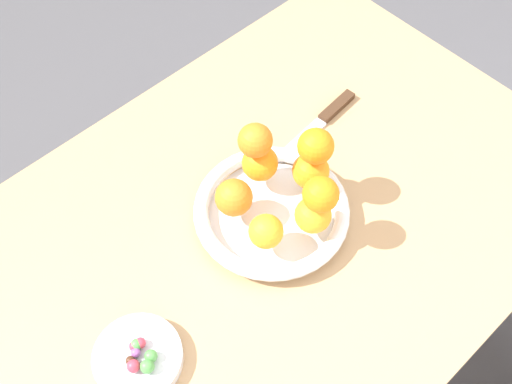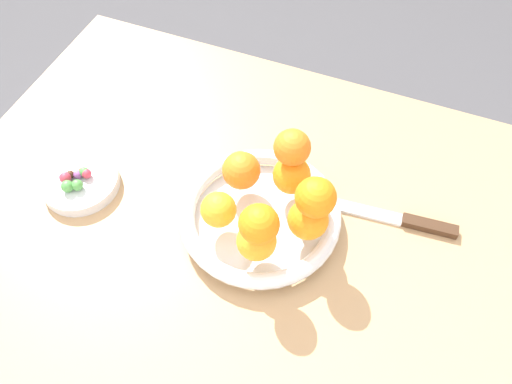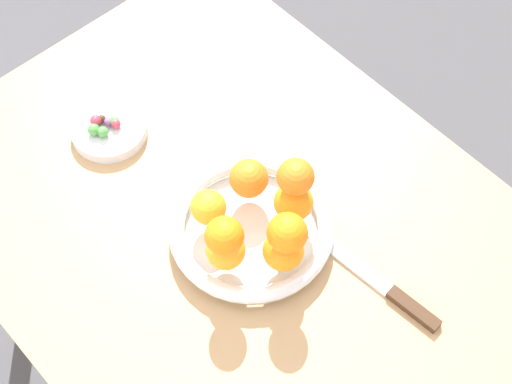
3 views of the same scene
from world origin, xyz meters
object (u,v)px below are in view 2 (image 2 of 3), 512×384
Objects in this scene: dining_table at (260,248)px; candy_dish at (80,182)px; orange_1 at (241,170)px; orange_5 at (316,197)px; orange_6 at (292,147)px; candy_ball_6 at (65,178)px; fruit_bowl at (262,218)px; orange_7 at (259,224)px; orange_0 at (292,175)px; orange_4 at (308,219)px; knife at (392,217)px; candy_ball_7 at (78,175)px; orange_2 at (218,210)px; candy_ball_0 at (70,174)px; candy_ball_1 at (84,172)px; candy_ball_5 at (83,171)px; orange_3 at (256,241)px; candy_ball_4 at (77,185)px; candy_ball_3 at (87,174)px; candy_ball_2 at (67,186)px.

dining_table is 8.26× the size of candy_dish.
orange_5 is (-0.13, 0.05, 0.06)m from orange_1.
orange_6 reaches higher than candy_ball_6.
candy_dish is (0.32, 0.04, -0.01)m from fruit_bowl.
orange_0 is at bearing -91.17° from orange_7.
orange_5 reaches higher than orange_6.
knife is at bearing -141.58° from orange_4.
knife is at bearing -165.87° from candy_ball_7.
candy_ball_6 is (0.28, 0.02, -0.04)m from orange_2.
orange_0 is 0.11m from orange_5.
candy_ball_0 is 0.72× the size of candy_ball_6.
knife is at bearing -155.12° from fruit_bowl.
candy_ball_7 is (0.40, 0.03, -0.04)m from orange_4.
orange_1 reaches higher than candy_ball_0.
orange_2 is 0.98× the size of orange_7.
candy_ball_1 is (-0.02, -0.01, 0.00)m from candy_ball_0.
candy_dish is 7.48× the size of candy_ball_1.
orange_2 is at bearing 178.51° from candy_ball_5.
dining_table is 0.17m from orange_1.
orange_6 is at bearing -53.72° from orange_4.
orange_5 reaches higher than candy_ball_0.
fruit_bowl is 0.08m from orange_3.
orange_4 is at bearing 125.88° from orange_0.
dining_table is 18.38× the size of orange_5.
fruit_bowl is 17.72× the size of candy_ball_7.
candy_ball_4 reaches higher than candy_ball_5.
candy_ball_1 is (0.39, 0.03, -0.10)m from orange_5.
orange_6 is 0.39m from candy_ball_0.
candy_ball_5 is 0.53m from knife.
orange_5 reaches higher than orange_7.
orange_0 is 0.09m from orange_4.
orange_7 is at bearing 173.21° from candy_ball_3.
candy_ball_2 is (0.32, 0.07, 0.01)m from fruit_bowl.
candy_ball_3 is at bearing -149.33° from candy_dish.
candy_ball_0 is 0.79× the size of candy_ball_1.
candy_ball_6 is (0.36, 0.12, -0.04)m from orange_0.
orange_5 is at bearing -176.31° from candy_ball_5.
orange_7 reaches higher than orange_0.
orange_0 is at bearing -51.11° from orange_5.
candy_dish is at bearing 7.16° from fruit_bowl.
orange_2 is 0.22× the size of knife.
candy_ball_0 is (0.42, 0.04, -0.10)m from orange_5.
candy_ball_4 is at bearing 21.61° from orange_6.
dining_table is 0.33m from candy_ball_1.
orange_4 is (-0.08, 0.01, 0.16)m from dining_table.
candy_ball_0 is at bearing -4.57° from orange_7.
dining_table is 17.62× the size of orange_1.
candy_ball_6 reaches higher than candy_ball_5.
dining_table is at bearing -171.84° from candy_ball_0.
candy_ball_0 reaches higher than knife.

